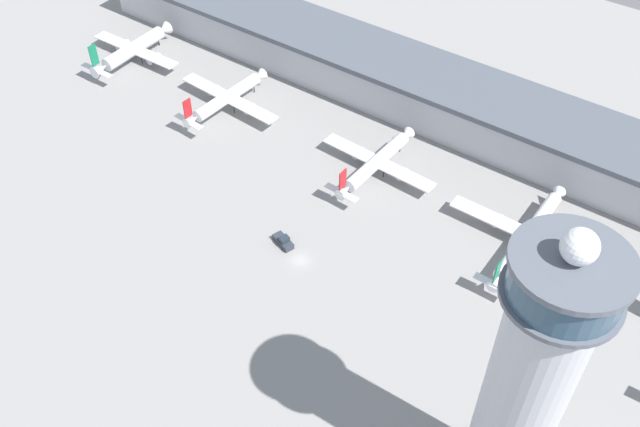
{
  "coord_description": "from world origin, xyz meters",
  "views": [
    {
      "loc": [
        70.21,
        -90.68,
        130.06
      ],
      "look_at": [
        0.45,
        7.65,
        10.08
      ],
      "focal_mm": 40.0,
      "sensor_mm": 36.0,
      "label": 1
    }
  ],
  "objects": [
    {
      "name": "airplane_gate_charlie",
      "position": [
        -1.97,
        37.56,
        4.01
      ],
      "size": [
        34.63,
        33.48,
        11.62
      ],
      "color": "white",
      "rests_on": "ground"
    },
    {
      "name": "airplane_gate_alpha",
      "position": [
        -96.72,
        39.25,
        4.23
      ],
      "size": [
        34.11,
        33.46,
        13.52
      ],
      "color": "silver",
      "rests_on": "ground"
    },
    {
      "name": "ground_plane",
      "position": [
        0.0,
        0.0,
        0.0
      ],
      "size": [
        1000.0,
        1000.0,
        0.0
      ],
      "primitive_type": "plane",
      "color": "gray"
    },
    {
      "name": "terminal_building",
      "position": [
        0.0,
        70.0,
        7.24
      ],
      "size": [
        247.69,
        25.0,
        14.29
      ],
      "color": "#B2B2B7",
      "rests_on": "ground"
    },
    {
      "name": "control_tower",
      "position": [
        62.09,
        -24.22,
        33.45
      ],
      "size": [
        16.58,
        16.58,
        68.17
      ],
      "color": "#BCBCC1",
      "rests_on": "ground"
    },
    {
      "name": "service_truck_baggage",
      "position": [
        54.61,
        35.39,
        1.02
      ],
      "size": [
        3.89,
        6.64,
        2.93
      ],
      "color": "black",
      "rests_on": "ground"
    },
    {
      "name": "airplane_gate_bravo",
      "position": [
        -54.02,
        36.32,
        4.41
      ],
      "size": [
        36.16,
        33.19,
        12.16
      ],
      "color": "white",
      "rests_on": "ground"
    },
    {
      "name": "airplane_gate_delta",
      "position": [
        42.75,
        35.61,
        4.05
      ],
      "size": [
        41.76,
        39.71,
        11.34
      ],
      "color": "white",
      "rests_on": "ground"
    },
    {
      "name": "service_truck_fuel",
      "position": [
        -6.57,
        1.9,
        1.0
      ],
      "size": [
        6.53,
        4.34,
        2.89
      ],
      "color": "black",
      "rests_on": "ground"
    }
  ]
}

